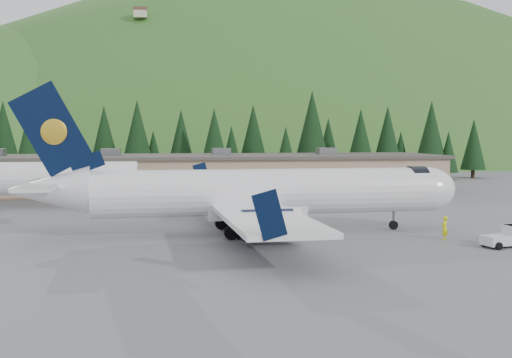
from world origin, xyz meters
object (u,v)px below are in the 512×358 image
object	(u,v)px
airliner	(254,194)
ramp_worker	(445,228)
terminal_building	(185,173)
baggage_tug_a	(505,238)
second_airliner	(7,177)

from	to	relation	value
airliner	ramp_worker	world-z (taller)	airliner
terminal_building	ramp_worker	distance (m)	46.71
airliner	terminal_building	xyz separation A→B (m)	(-3.95, 38.04, -0.58)
terminal_building	baggage_tug_a	bearing A→B (deg)	-66.17
baggage_tug_a	ramp_worker	distance (m)	4.68
second_airliner	baggage_tug_a	bearing A→B (deg)	-37.22
airliner	ramp_worker	bearing A→B (deg)	-22.41
baggage_tug_a	ramp_worker	size ratio (longest dim) A/B	1.72
airliner	second_airliner	size ratio (longest dim) A/B	1.32
baggage_tug_a	terminal_building	bearing A→B (deg)	101.90
second_airliner	airliner	bearing A→B (deg)	-42.73
airliner	terminal_building	bearing A→B (deg)	93.62
terminal_building	ramp_worker	size ratio (longest dim) A/B	39.48
baggage_tug_a	terminal_building	distance (m)	51.24
airliner	ramp_worker	xyz separation A→B (m)	(13.89, -5.09, -2.31)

